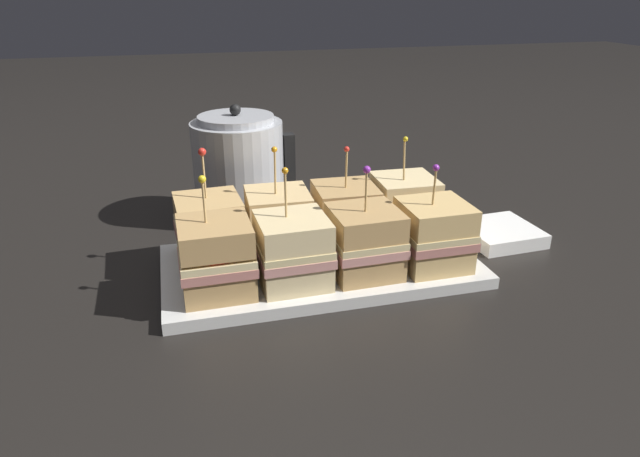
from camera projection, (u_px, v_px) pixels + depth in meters
ground_plane at (320, 271)px, 0.88m from camera, size 6.00×6.00×0.00m
serving_platter at (320, 266)px, 0.88m from camera, size 0.48×0.24×0.02m
sandwich_front_far_left at (216, 258)px, 0.77m from camera, size 0.10×0.10×0.17m
sandwich_front_center_left at (293, 250)px, 0.80m from camera, size 0.10×0.10×0.17m
sandwich_front_center_right at (365, 242)px, 0.82m from camera, size 0.10×0.10×0.16m
sandwich_front_far_right at (434, 235)px, 0.85m from camera, size 0.10×0.10×0.16m
sandwich_back_far_left at (210, 229)px, 0.87m from camera, size 0.11×0.11×0.17m
sandwich_back_center_left at (278, 222)px, 0.89m from camera, size 0.10×0.10×0.17m
sandwich_back_center_right at (345, 215)px, 0.92m from camera, size 0.10×0.10×0.16m
sandwich_back_far_right at (404, 207)px, 0.94m from camera, size 0.10×0.10×0.17m
kettle_steel at (239, 169)px, 1.05m from camera, size 0.19×0.16×0.22m
napkin_stack at (500, 233)px, 0.99m from camera, size 0.12×0.12×0.02m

